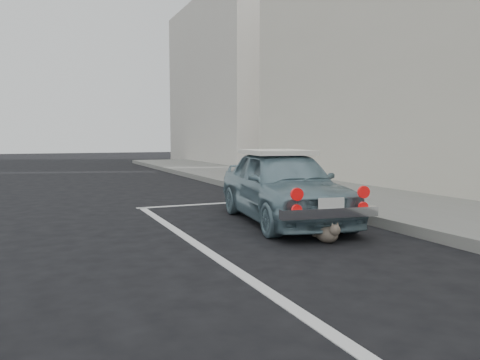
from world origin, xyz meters
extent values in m
cube|color=#163EB8|center=(4.66, 7.60, 4.60)|extent=(0.10, 2.00, 1.60)
cube|color=white|center=(4.66, 10.00, 4.60)|extent=(0.10, 2.00, 1.60)
cube|color=beige|center=(6.35, 20.00, 4.00)|extent=(3.50, 10.00, 8.00)
cube|color=silver|center=(0.50, 6.50, 0.00)|extent=(3.00, 0.12, 0.01)
cube|color=silver|center=(-0.90, 3.00, 0.00)|extent=(0.12, 7.00, 0.01)
imported|color=#71919D|center=(0.80, 4.29, 0.56)|extent=(1.76, 3.42, 1.11)
cube|color=white|center=(0.84, 4.62, 1.04)|extent=(1.08, 1.36, 0.07)
cube|color=silver|center=(0.57, 2.73, 0.38)|extent=(1.25, 0.29, 0.12)
cube|color=white|center=(0.57, 2.68, 0.48)|extent=(0.33, 0.07, 0.17)
cylinder|color=red|center=(0.14, 2.76, 0.62)|extent=(0.15, 0.06, 0.15)
cylinder|color=red|center=(1.00, 2.64, 0.62)|extent=(0.15, 0.06, 0.15)
cylinder|color=red|center=(0.14, 2.76, 0.44)|extent=(0.12, 0.06, 0.12)
cylinder|color=red|center=(1.00, 2.64, 0.44)|extent=(0.12, 0.06, 0.12)
ellipsoid|color=brown|center=(0.59, 2.81, 0.11)|extent=(0.25, 0.37, 0.21)
sphere|color=brown|center=(0.61, 2.66, 0.19)|extent=(0.14, 0.14, 0.14)
cone|color=brown|center=(0.57, 2.65, 0.26)|extent=(0.05, 0.05, 0.05)
cone|color=brown|center=(0.64, 2.66, 0.26)|extent=(0.05, 0.05, 0.05)
cylinder|color=brown|center=(0.63, 2.99, 0.04)|extent=(0.13, 0.22, 0.03)
camera|label=1|loc=(-2.61, -1.92, 1.27)|focal=35.00mm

